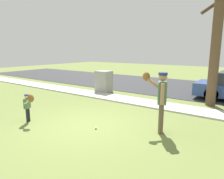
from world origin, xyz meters
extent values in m
plane|color=olive|center=(0.00, 3.50, 0.00)|extent=(48.00, 48.00, 0.00)
cube|color=beige|center=(0.00, 3.60, 0.03)|extent=(36.00, 1.20, 0.06)
cube|color=#2D2D30|center=(0.00, 8.60, 0.01)|extent=(36.00, 6.80, 0.02)
cylinder|color=brown|center=(2.14, 0.80, 0.44)|extent=(0.14, 0.14, 0.88)
cylinder|color=brown|center=(2.08, 0.96, 0.44)|extent=(0.14, 0.14, 0.88)
cube|color=#4C7251|center=(2.11, 0.88, 1.19)|extent=(0.39, 0.48, 0.62)
sphere|color=#A87A5B|center=(2.11, 0.88, 1.63)|extent=(0.24, 0.24, 0.24)
cylinder|color=navy|center=(2.11, 0.88, 1.72)|extent=(0.25, 0.25, 0.07)
cylinder|color=#A87A5B|center=(2.21, 0.64, 1.20)|extent=(0.10, 0.10, 0.58)
cylinder|color=#A87A5B|center=(1.76, 1.01, 1.41)|extent=(0.53, 0.31, 0.42)
ellipsoid|color=brown|center=(1.58, 0.93, 1.60)|extent=(0.26, 0.22, 0.26)
cylinder|color=black|center=(-1.87, -0.81, 0.23)|extent=(0.07, 0.07, 0.47)
cylinder|color=black|center=(-1.83, -0.89, 0.23)|extent=(0.07, 0.07, 0.47)
cube|color=#4C7251|center=(-1.85, -0.85, 0.63)|extent=(0.21, 0.26, 0.33)
sphere|color=beige|center=(-1.85, -0.85, 0.87)|extent=(0.13, 0.13, 0.13)
cylinder|color=navy|center=(-1.85, -0.85, 0.92)|extent=(0.13, 0.13, 0.04)
cylinder|color=beige|center=(-1.91, -0.72, 0.64)|extent=(0.05, 0.05, 0.31)
cylinder|color=beige|center=(-1.67, -0.92, 0.75)|extent=(0.28, 0.16, 0.22)
ellipsoid|color=brown|center=(-1.57, -0.88, 0.85)|extent=(0.26, 0.22, 0.26)
sphere|color=white|center=(0.42, -0.03, 0.04)|extent=(0.07, 0.07, 0.07)
cube|color=gray|center=(-2.77, 4.47, 0.61)|extent=(0.80, 0.71, 1.22)
cylinder|color=brown|center=(2.71, 4.95, 2.92)|extent=(0.40, 0.40, 5.84)
cylinder|color=brown|center=(2.48, 5.35, 4.26)|extent=(1.06, 0.70, 0.86)
cylinder|color=black|center=(2.60, 7.32, 0.34)|extent=(0.64, 0.22, 0.64)
cylinder|color=black|center=(2.60, 5.74, 0.34)|extent=(0.64, 0.22, 0.64)
camera|label=1|loc=(4.22, -4.48, 2.37)|focal=32.56mm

